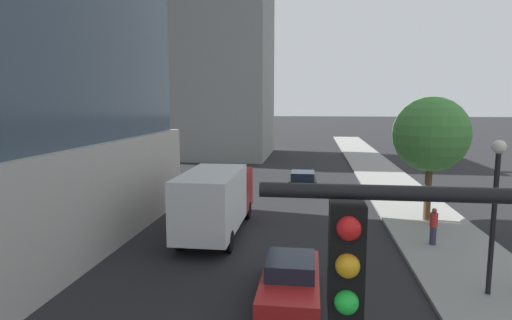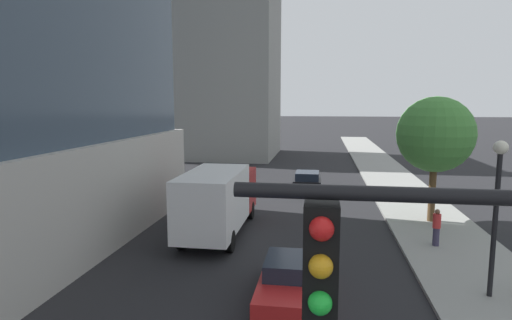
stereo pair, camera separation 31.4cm
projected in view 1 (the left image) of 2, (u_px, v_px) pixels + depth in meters
name	position (u px, v px, depth m)	size (l,w,h in m)	color
sidewalk	(450.00, 247.00, 18.71)	(4.48, 120.00, 0.15)	gray
construction_building	(205.00, 43.00, 50.00)	(23.88, 17.36, 33.24)	gray
street_lamp	(496.00, 193.00, 13.54)	(0.44, 0.44, 5.08)	black
street_tree	(431.00, 134.00, 22.15)	(3.92, 3.92, 6.57)	brown
car_red	(291.00, 279.00, 13.82)	(1.84, 4.56, 1.42)	red
car_black	(303.00, 180.00, 31.31)	(1.95, 4.19, 1.46)	black
box_truck	(216.00, 198.00, 20.50)	(2.44, 7.79, 3.24)	#B21E1E
pedestrian_red_shirt	(434.00, 226.00, 18.74)	(0.34, 0.34, 1.64)	#38334C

